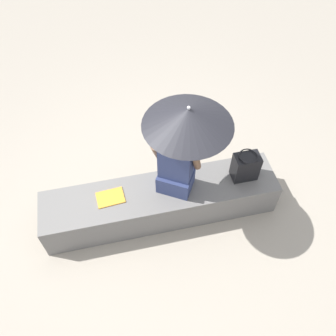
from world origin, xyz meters
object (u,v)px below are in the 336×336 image
(person_seated, at_px, (176,163))
(handbag_black, at_px, (246,166))
(parasol, at_px, (188,117))
(magazine, at_px, (110,197))

(person_seated, distance_m, handbag_black, 0.78)
(handbag_black, bearing_deg, parasol, 0.84)
(person_seated, bearing_deg, handbag_black, 177.99)
(handbag_black, distance_m, magazine, 1.44)
(parasol, distance_m, handbag_black, 1.08)
(magazine, bearing_deg, person_seated, 175.49)
(parasol, xyz_separation_m, handbag_black, (-0.66, -0.01, -0.85))
(parasol, bearing_deg, person_seated, -23.43)
(person_seated, xyz_separation_m, parasol, (-0.08, 0.04, 0.63))
(parasol, xyz_separation_m, magazine, (0.77, -0.04, -1.01))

